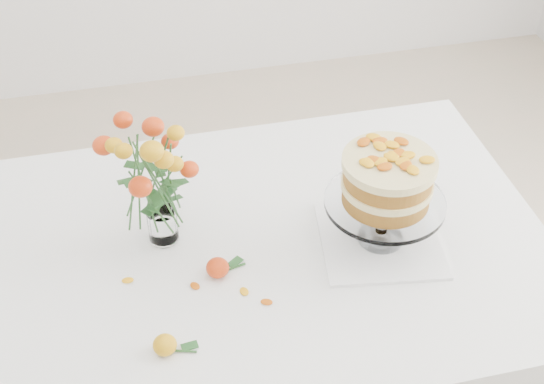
{
  "coord_description": "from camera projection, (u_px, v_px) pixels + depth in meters",
  "views": [
    {
      "loc": [
        -0.21,
        -1.22,
        1.96
      ],
      "look_at": [
        0.07,
        0.0,
        0.9
      ],
      "focal_mm": 50.0,
      "sensor_mm": 36.0,
      "label": 1
    }
  ],
  "objects": [
    {
      "name": "table",
      "position": [
        241.0,
        271.0,
        1.78
      ],
      "size": [
        1.43,
        0.93,
        0.76
      ],
      "color": "tan",
      "rests_on": "ground"
    },
    {
      "name": "stray_petal_d",
      "position": [
        128.0,
        280.0,
        1.64
      ],
      "size": [
        0.03,
        0.02,
        0.0
      ],
      "primitive_type": "ellipsoid",
      "color": "#FFAA10",
      "rests_on": "table"
    },
    {
      "name": "cake_stand",
      "position": [
        387.0,
        184.0,
        1.63
      ],
      "size": [
        0.27,
        0.27,
        0.24
      ],
      "rotation": [
        0.0,
        0.0,
        0.16
      ],
      "color": "white",
      "rests_on": "napkin"
    },
    {
      "name": "napkin",
      "position": [
        380.0,
        240.0,
        1.74
      ],
      "size": [
        0.31,
        0.31,
        0.01
      ],
      "primitive_type": "cube",
      "rotation": [
        0.0,
        0.0,
        -0.15
      ],
      "color": "white",
      "rests_on": "table"
    },
    {
      "name": "loose_rose_near",
      "position": [
        165.0,
        345.0,
        1.49
      ],
      "size": [
        0.08,
        0.05,
        0.04
      ],
      "rotation": [
        0.0,
        0.0,
        -0.29
      ],
      "color": "orange",
      "rests_on": "table"
    },
    {
      "name": "rose_vase",
      "position": [
        156.0,
        171.0,
        1.62
      ],
      "size": [
        0.24,
        0.24,
        0.34
      ],
      "rotation": [
        0.0,
        0.0,
        -0.11
      ],
      "color": "white",
      "rests_on": "table"
    },
    {
      "name": "stray_petal_c",
      "position": [
        267.0,
        302.0,
        1.59
      ],
      "size": [
        0.03,
        0.02,
        0.0
      ],
      "primitive_type": "ellipsoid",
      "color": "#FFAA10",
      "rests_on": "table"
    },
    {
      "name": "stray_petal_a",
      "position": [
        195.0,
        286.0,
        1.63
      ],
      "size": [
        0.03,
        0.02,
        0.0
      ],
      "primitive_type": "ellipsoid",
      "color": "#FFAA10",
      "rests_on": "table"
    },
    {
      "name": "stray_petal_b",
      "position": [
        244.0,
        292.0,
        1.62
      ],
      "size": [
        0.03,
        0.02,
        0.0
      ],
      "primitive_type": "ellipsoid",
      "color": "#FFAA10",
      "rests_on": "table"
    },
    {
      "name": "loose_rose_far",
      "position": [
        218.0,
        268.0,
        1.65
      ],
      "size": [
        0.09,
        0.05,
        0.04
      ],
      "rotation": [
        0.0,
        0.0,
        0.24
      ],
      "color": "red",
      "rests_on": "table"
    }
  ]
}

